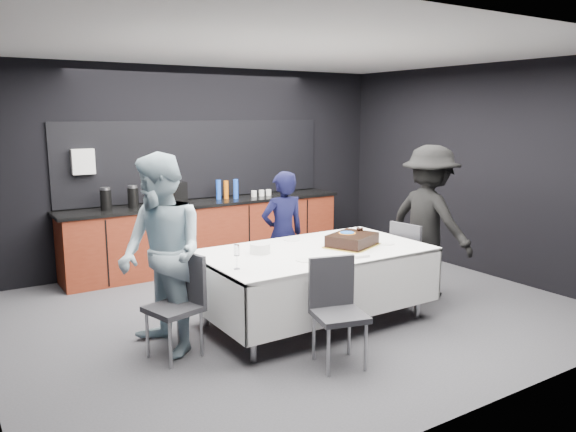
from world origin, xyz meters
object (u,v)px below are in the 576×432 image
at_px(chair_left, 181,297).
at_px(party_table, 314,262).
at_px(champagne_flute, 237,252).
at_px(person_center, 283,235).
at_px(chair_right, 410,256).
at_px(chair_near, 336,303).
at_px(person_left, 162,255).
at_px(plate_stack, 260,248).
at_px(person_right, 429,221).
at_px(cake_assembly, 352,240).

bearing_deg(chair_left, party_table, 0.49).
distance_m(champagne_flute, person_center, 1.65).
height_order(chair_right, chair_near, same).
height_order(chair_left, person_left, person_left).
xyz_separation_m(plate_stack, person_center, (0.73, 0.73, -0.08)).
height_order(plate_stack, chair_near, chair_near).
distance_m(chair_left, person_right, 3.17).
bearing_deg(cake_assembly, person_left, 173.51).
bearing_deg(person_left, plate_stack, 83.52).
xyz_separation_m(person_center, person_left, (-1.76, -0.77, 0.16)).
height_order(cake_assembly, person_right, person_right).
bearing_deg(chair_near, party_table, 66.03).
relative_size(chair_right, person_left, 0.51).
height_order(party_table, plate_stack, plate_stack).
distance_m(champagne_flute, person_left, 0.67).
height_order(chair_near, person_left, person_left).
bearing_deg(chair_right, cake_assembly, -175.99).
relative_size(champagne_flute, chair_near, 0.24).
xyz_separation_m(chair_left, chair_right, (2.81, -0.02, 0.00)).
xyz_separation_m(champagne_flute, chair_left, (-0.46, 0.22, -0.40)).
distance_m(chair_near, person_center, 1.88).
distance_m(party_table, chair_left, 1.47).
relative_size(champagne_flute, person_right, 0.13).
height_order(champagne_flute, person_center, person_center).
relative_size(champagne_flute, chair_right, 0.24).
height_order(person_center, person_left, person_left).
height_order(cake_assembly, champagne_flute, champagne_flute).
distance_m(chair_right, person_left, 2.95).
height_order(chair_near, person_center, person_center).
bearing_deg(party_table, champagne_flute, -167.16).
xyz_separation_m(plate_stack, chair_left, (-0.92, -0.18, -0.30)).
bearing_deg(chair_left, person_right, 0.60).
bearing_deg(cake_assembly, person_center, 103.19).
xyz_separation_m(cake_assembly, person_center, (-0.23, 0.99, -0.10)).
distance_m(plate_stack, chair_near, 1.10).
bearing_deg(person_right, chair_near, 109.69).
height_order(party_table, chair_left, chair_left).
bearing_deg(party_table, cake_assembly, -13.60).
bearing_deg(plate_stack, party_table, -16.53).
relative_size(chair_near, person_right, 0.52).
height_order(person_left, person_right, person_left).
relative_size(plate_stack, chair_near, 0.22).
bearing_deg(chair_near, person_right, 23.58).
relative_size(party_table, chair_right, 2.51).
distance_m(chair_right, person_center, 1.50).
bearing_deg(person_right, champagne_flute, 91.43).
xyz_separation_m(party_table, person_right, (1.68, 0.02, 0.25)).
bearing_deg(champagne_flute, party_table, 12.84).
distance_m(cake_assembly, chair_left, 1.91).
bearing_deg(person_center, champagne_flute, 48.12).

